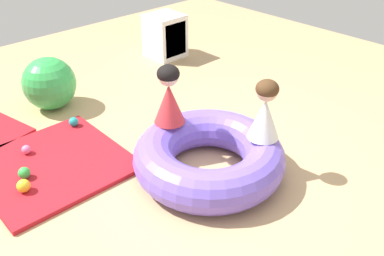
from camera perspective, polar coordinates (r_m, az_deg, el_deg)
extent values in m
plane|color=tan|center=(3.64, 0.71, -5.37)|extent=(8.00, 8.00, 0.00)
cube|color=#B21923|center=(3.83, -18.17, -4.68)|extent=(1.18, 1.16, 0.04)
torus|color=#7056D1|center=(3.48, 2.27, -3.83)|extent=(1.24, 1.24, 0.34)
cone|color=white|center=(3.37, 9.64, 1.24)|extent=(0.34, 0.34, 0.33)
sphere|color=#DBAD89|center=(3.26, 10.01, 4.93)|extent=(0.17, 0.17, 0.17)
ellipsoid|color=#472D19|center=(3.25, 10.04, 5.19)|extent=(0.18, 0.18, 0.14)
cone|color=red|center=(3.54, -3.08, 3.30)|extent=(0.26, 0.26, 0.34)
sphere|color=beige|center=(3.43, -3.19, 7.00)|extent=(0.17, 0.17, 0.17)
ellipsoid|color=black|center=(3.42, -3.20, 7.26)|extent=(0.19, 0.19, 0.15)
sphere|color=yellow|center=(3.55, -21.60, -7.20)|extent=(0.10, 0.10, 0.10)
sphere|color=teal|center=(4.27, -15.55, 0.81)|extent=(0.09, 0.09, 0.09)
sphere|color=pink|center=(3.99, -21.28, -2.71)|extent=(0.08, 0.08, 0.08)
sphere|color=green|center=(3.69, -21.52, -5.61)|extent=(0.10, 0.10, 0.10)
sphere|color=green|center=(4.67, -18.54, 5.68)|extent=(0.55, 0.55, 0.55)
cube|color=silver|center=(5.79, -3.64, 12.22)|extent=(0.44, 0.44, 0.56)
cube|color=#2D2D33|center=(5.70, -2.84, 11.94)|extent=(0.34, 0.20, 0.44)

